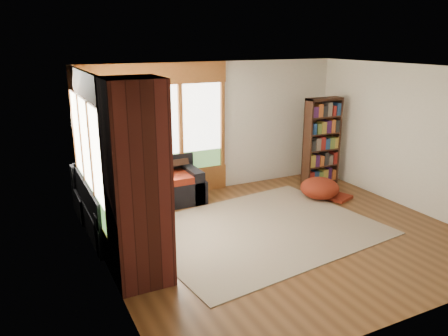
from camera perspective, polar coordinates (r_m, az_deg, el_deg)
name	(u,v)px	position (r m, az deg, el deg)	size (l,w,h in m)	color
floor	(282,234)	(7.18, 7.53, -8.49)	(5.50, 5.50, 0.00)	#4E2E15
ceiling	(288,69)	(6.52, 8.41, 12.68)	(5.50, 5.50, 0.00)	white
wall_back	(215,127)	(8.86, -1.16, 5.35)	(5.50, 0.04, 2.60)	silver
wall_front	(421,212)	(4.98, 24.30, -5.21)	(5.50, 0.04, 2.60)	silver
wall_left	(103,181)	(5.71, -15.58, -1.62)	(0.04, 5.00, 2.60)	silver
wall_right	(413,138)	(8.56, 23.42, 3.58)	(0.04, 5.00, 2.60)	silver
windows_back	(159,130)	(8.39, -8.54, 4.88)	(2.82, 0.10, 1.90)	brown
windows_left	(88,155)	(6.84, -17.35, 1.65)	(0.10, 2.62, 1.90)	brown
roller_blind	(79,119)	(7.57, -18.44, 6.04)	(0.03, 0.72, 0.90)	#769D5A
brick_chimney	(137,185)	(5.45, -11.26, -2.17)	(0.70, 0.70, 2.60)	#471914
sectional_sofa	(134,201)	(7.76, -11.73, -4.31)	(2.20, 2.20, 0.80)	black
area_rug	(261,229)	(7.28, 4.82, -7.96)	(3.70, 2.83, 0.01)	beige
bookshelf	(322,142)	(9.44, 12.66, 3.35)	(0.80, 0.27, 1.86)	#361C12
pouf	(320,187)	(8.77, 12.39, -2.50)	(0.75, 0.75, 0.41)	maroon
dog_tan	(150,173)	(7.57, -9.59, -0.64)	(1.07, 1.11, 0.55)	brown
dog_brindle	(142,184)	(7.24, -10.65, -2.05)	(0.53, 0.81, 0.42)	black
throw_pillows	(132,172)	(7.75, -11.95, -0.55)	(1.98, 1.68, 0.45)	black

